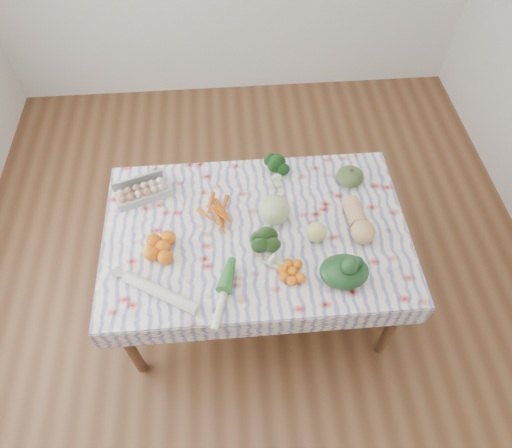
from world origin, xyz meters
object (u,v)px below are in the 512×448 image
cabbage (274,210)px  kabocha_squash (350,176)px  dining_table (256,239)px  butternut_squash (359,220)px  grapefruit (316,232)px  egg_carton (142,193)px

cabbage → kabocha_squash: bearing=26.7°
kabocha_squash → dining_table: bearing=-152.3°
kabocha_squash → butternut_squash: (-0.02, -0.32, 0.01)m
cabbage → grapefruit: 0.26m
egg_carton → kabocha_squash: kabocha_squash is taller
egg_carton → butternut_squash: 1.21m
grapefruit → butternut_squash: bearing=13.1°
dining_table → butternut_squash: bearing=-2.2°
egg_carton → dining_table: bearing=-42.8°
dining_table → egg_carton: bearing=155.9°
grapefruit → cabbage: bearing=145.6°
kabocha_squash → butternut_squash: 0.32m
butternut_squash → cabbage: bearing=162.5°
dining_table → cabbage: cabbage is taller
egg_carton → butternut_squash: (1.18, -0.30, 0.02)m
egg_carton → butternut_squash: bearing=-33.0°
egg_carton → cabbage: 0.76m
dining_table → grapefruit: (0.31, -0.08, 0.14)m
dining_table → egg_carton: size_ratio=5.39×
kabocha_squash → grapefruit: 0.46m
egg_carton → kabocha_squash: bearing=-17.6°
cabbage → egg_carton: bearing=163.7°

